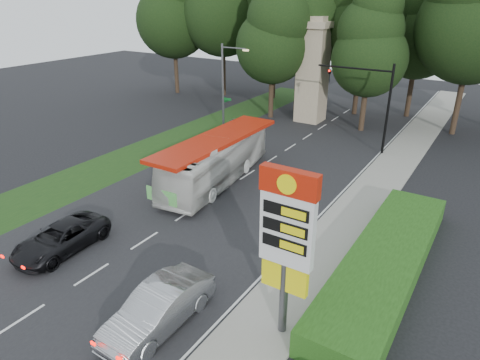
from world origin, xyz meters
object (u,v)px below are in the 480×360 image
Objects in this scene: sedan_silver at (159,308)px; streetlight_signs at (225,85)px; traffic_signal_mast at (373,95)px; suv_charcoal at (61,238)px; transit_bus at (217,160)px; gas_station_pylon at (287,233)px; monument at (313,70)px.

streetlight_signs is at bearing 118.45° from sedan_silver.
suv_charcoal is (-8.61, -22.86, -3.97)m from traffic_signal_mast.
transit_bus is at bearing 116.21° from sedan_silver.
transit_bus reaches higher than sedan_silver.
traffic_signal_mast is (-3.52, 22.00, 0.22)m from gas_station_pylon.
sedan_silver is 1.02× the size of suv_charcoal.
transit_bus is 2.26× the size of suv_charcoal.
traffic_signal_mast reaches higher than suv_charcoal.
streetlight_signs reaches higher than transit_bus.
traffic_signal_mast is 13.81m from transit_bus.
gas_station_pylon is 15.04m from transit_bus.
traffic_signal_mast is at bearing 66.60° from suv_charcoal.
gas_station_pylon is 1.35× the size of suv_charcoal.
gas_station_pylon is at bearing -51.04° from streetlight_signs.
monument reaches higher than streetlight_signs.
monument is 1.94× the size of sedan_silver.
monument is at bearing 58.03° from streetlight_signs.
suv_charcoal is (-7.89, 1.42, -0.15)m from sedan_silver.
monument is at bearing 85.39° from suv_charcoal.
suv_charcoal is (-1.69, -11.31, -0.89)m from transit_bus.
monument is 0.88× the size of transit_bus.
sedan_silver is at bearing -91.70° from traffic_signal_mast.
transit_bus is at bearing -120.89° from traffic_signal_mast.
streetlight_signs is at bearing -171.08° from traffic_signal_mast.
streetlight_signs is 0.70× the size of transit_bus.
suv_charcoal is at bearing -91.84° from monument.
streetlight_signs is 0.80× the size of monument.
transit_bus is at bearing 78.71° from suv_charcoal.
transit_bus is (0.77, -17.56, -3.51)m from monument.
sedan_silver is at bearing -71.55° from transit_bus.
streetlight_signs is 9.44m from monument.
streetlight_signs is 1.54× the size of sedan_silver.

